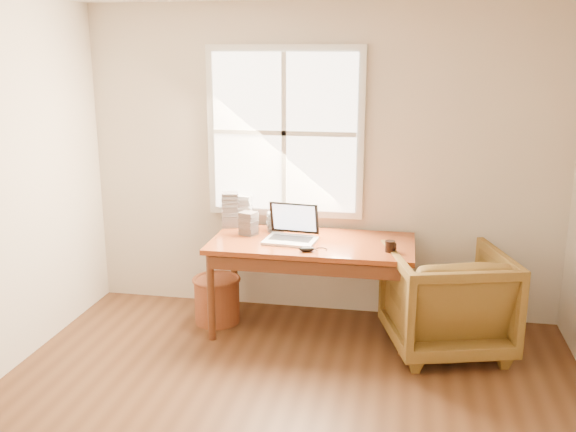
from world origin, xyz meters
name	(u,v)px	position (x,y,z in m)	size (l,w,h in m)	color
room_shell	(263,225)	(-0.02, 0.16, 1.32)	(4.04, 4.54, 2.64)	#53321C
desk	(312,243)	(0.00, 1.80, 0.73)	(1.60, 0.80, 0.04)	brown
armchair	(447,300)	(1.05, 1.63, 0.39)	(0.84, 0.87, 0.79)	brown
wicker_stool	(217,300)	(-0.80, 1.80, 0.19)	(0.37, 0.37, 0.37)	brown
laptop	(290,226)	(-0.16, 1.74, 0.88)	(0.35, 0.37, 0.26)	silver
mouse	(307,249)	(0.00, 1.52, 0.77)	(0.12, 0.07, 0.04)	black
coffee_mug	(390,246)	(0.61, 1.63, 0.79)	(0.08, 0.08, 0.08)	black
cd_stack_a	(243,211)	(-0.64, 2.13, 0.89)	(0.14, 0.12, 0.27)	silver
cd_stack_b	(248,223)	(-0.54, 1.89, 0.85)	(0.13, 0.11, 0.19)	#292A2E
cd_stack_c	(230,210)	(-0.75, 2.09, 0.90)	(0.13, 0.12, 0.30)	#9896A3
cd_stack_d	(275,222)	(-0.35, 2.03, 0.83)	(0.13, 0.11, 0.16)	#A9AFB4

